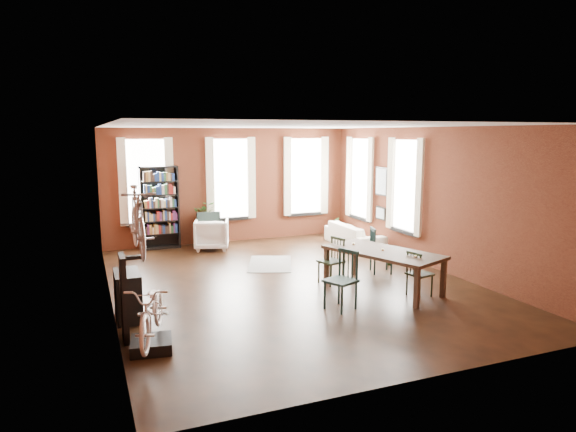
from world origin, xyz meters
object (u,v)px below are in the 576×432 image
white_armchair (212,233)px  console_table (128,296)px  cream_sofa (354,231)px  bike_trainer (151,345)px  bookshelf (160,208)px  plant_stand (205,235)px  dining_chair_d (381,250)px  bicycle_floor (151,284)px  dining_chair_c (420,274)px  dining_chair_b (331,261)px  dining_chair_a (341,281)px  dining_table (382,270)px

white_armchair → console_table: white_armchair is taller
cream_sofa → console_table: bearing=119.3°
bike_trainer → console_table: size_ratio=0.71×
bike_trainer → bookshelf: bearing=80.7°
cream_sofa → plant_stand: bearing=65.7°
plant_stand → dining_chair_d: bearing=-55.1°
bike_trainer → bicycle_floor: (0.04, -0.02, 0.90)m
dining_chair_d → bookshelf: (-4.17, 4.29, 0.60)m
plant_stand → bicycle_floor: (-2.24, -6.65, 0.71)m
dining_chair_c → white_armchair: white_armchair is taller
dining_chair_d → dining_chair_c: bearing=-169.8°
dining_chair_c → white_armchair: 6.02m
bicycle_floor → plant_stand: bearing=88.0°
bicycle_floor → bookshelf: bearing=97.6°
bicycle_floor → bike_trainer: bearing=171.1°
cream_sofa → console_table: 7.15m
plant_stand → dining_chair_b: bearing=-71.1°
cream_sofa → bookshelf: bearing=71.0°
dining_chair_d → cream_sofa: size_ratio=0.48×
bookshelf → console_table: bookshelf is taller
dining_chair_c → bike_trainer: size_ratio=1.52×
dining_chair_d → bookshelf: bearing=61.7°
dining_chair_c → plant_stand: size_ratio=1.62×
dining_chair_d → console_table: size_ratio=1.25×
dining_chair_d → bike_trainer: bearing=131.5°
dining_chair_b → cream_sofa: dining_chair_b is taller
white_armchair → bicycle_floor: bicycle_floor is taller
console_table → white_armchair: bearing=61.2°
white_armchair → bicycle_floor: bearing=86.4°
dining_chair_c → plant_stand: 6.61m
dining_chair_a → bike_trainer: (-3.31, -0.54, -0.44)m
dining_chair_a → plant_stand: dining_chair_a is taller
bookshelf → white_armchair: bearing=-26.6°
plant_stand → bicycle_floor: 7.06m
dining_chair_b → bookshelf: bookshelf is taller
bookshelf → dining_table: bearing=-57.0°
console_table → dining_table: bearing=-2.4°
dining_chair_d → cream_sofa: dining_chair_d is taller
dining_chair_c → bike_trainer: bearing=86.4°
dining_table → bookshelf: size_ratio=1.06×
dining_chair_b → bicycle_floor: bearing=-78.8°
dining_chair_a → console_table: bearing=-127.1°
dining_chair_b → bike_trainer: size_ratio=1.65×
dining_chair_a → dining_chair_d: dining_chair_a is taller
bookshelf → bike_trainer: bookshelf is taller
cream_sofa → bicycle_floor: bicycle_floor is taller
dining_table → bicycle_floor: (-4.56, -1.25, 0.58)m
console_table → plant_stand: 5.76m
white_armchair → dining_table: bearing=132.6°
dining_chair_c → cream_sofa: (0.99, 4.29, -0.03)m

